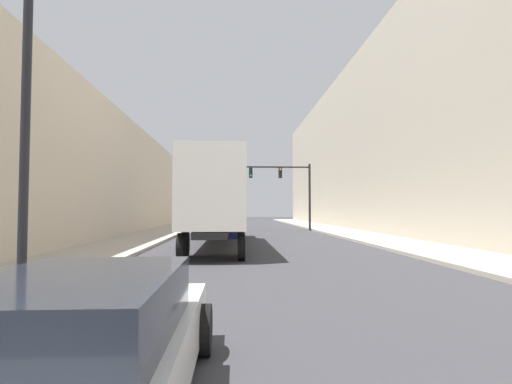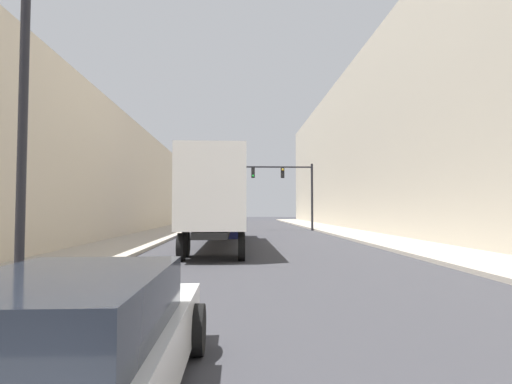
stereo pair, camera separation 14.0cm
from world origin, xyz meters
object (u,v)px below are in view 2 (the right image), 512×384
(traffic_signal_gantry, at_px, (289,183))
(semi_truck, at_px, (219,200))
(sedan_car, at_px, (71,349))
(street_lamp, at_px, (25,50))

(traffic_signal_gantry, bearing_deg, semi_truck, -110.69)
(semi_truck, xyz_separation_m, sedan_car, (-0.51, -16.71, -1.71))
(traffic_signal_gantry, relative_size, street_lamp, 1.06)
(sedan_car, bearing_deg, semi_truck, 88.26)
(semi_truck, relative_size, traffic_signal_gantry, 1.83)
(sedan_car, distance_m, traffic_signal_gantry, 31.86)
(sedan_car, height_order, street_lamp, street_lamp)
(street_lamp, bearing_deg, traffic_signal_gantry, 73.06)
(sedan_car, relative_size, street_lamp, 0.59)
(semi_truck, bearing_deg, street_lamp, -102.62)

